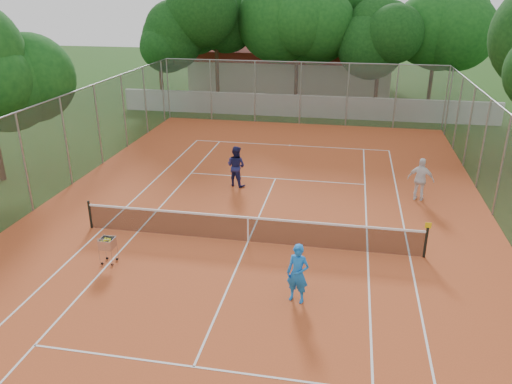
% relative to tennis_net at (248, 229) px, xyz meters
% --- Properties ---
extents(ground, '(120.00, 120.00, 0.00)m').
position_rel_tennis_net_xyz_m(ground, '(0.00, 0.00, -0.51)').
color(ground, '#193A0F').
rests_on(ground, ground).
extents(court_pad, '(18.00, 34.00, 0.02)m').
position_rel_tennis_net_xyz_m(court_pad, '(0.00, 0.00, -0.50)').
color(court_pad, '#BC4F24').
rests_on(court_pad, ground).
extents(court_lines, '(10.98, 23.78, 0.01)m').
position_rel_tennis_net_xyz_m(court_lines, '(0.00, 0.00, -0.49)').
color(court_lines, white).
rests_on(court_lines, court_pad).
extents(tennis_net, '(11.88, 0.10, 0.98)m').
position_rel_tennis_net_xyz_m(tennis_net, '(0.00, 0.00, 0.00)').
color(tennis_net, black).
rests_on(tennis_net, court_pad).
extents(perimeter_fence, '(18.00, 34.00, 4.00)m').
position_rel_tennis_net_xyz_m(perimeter_fence, '(0.00, 0.00, 1.49)').
color(perimeter_fence, slate).
rests_on(perimeter_fence, ground).
extents(boundary_wall, '(26.00, 0.30, 1.50)m').
position_rel_tennis_net_xyz_m(boundary_wall, '(0.00, 19.00, 0.24)').
color(boundary_wall, silver).
rests_on(boundary_wall, ground).
extents(clubhouse, '(16.40, 9.00, 4.40)m').
position_rel_tennis_net_xyz_m(clubhouse, '(-2.00, 29.00, 1.69)').
color(clubhouse, beige).
rests_on(clubhouse, ground).
extents(tropical_trees, '(29.00, 19.00, 10.00)m').
position_rel_tennis_net_xyz_m(tropical_trees, '(0.00, 22.00, 4.49)').
color(tropical_trees, black).
rests_on(tropical_trees, ground).
extents(player_near, '(0.73, 0.57, 1.76)m').
position_rel_tennis_net_xyz_m(player_near, '(2.08, -3.25, 0.39)').
color(player_near, blue).
rests_on(player_near, court_pad).
extents(player_far_left, '(1.09, 0.98, 1.84)m').
position_rel_tennis_net_xyz_m(player_far_left, '(-1.61, 5.23, 0.43)').
color(player_far_left, navy).
rests_on(player_far_left, court_pad).
extents(player_far_right, '(1.15, 0.72, 1.83)m').
position_rel_tennis_net_xyz_m(player_far_right, '(6.29, 5.02, 0.42)').
color(player_far_right, white).
rests_on(player_far_right, court_pad).
extents(ball_hopper, '(0.47, 0.47, 0.96)m').
position_rel_tennis_net_xyz_m(ball_hopper, '(-4.11, -2.27, -0.01)').
color(ball_hopper, '#B5B5BC').
rests_on(ball_hopper, court_pad).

